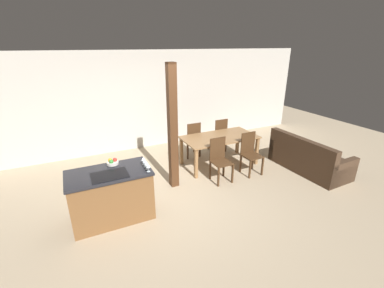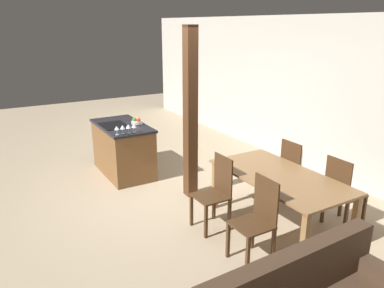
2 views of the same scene
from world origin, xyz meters
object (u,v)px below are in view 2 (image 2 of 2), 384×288
object	(u,v)px
wine_glass_middle	(123,127)
wine_glass_near	(117,128)
wine_glass_far	(128,127)
dining_chair_near_right	(257,219)
dining_chair_near_left	(216,191)
dining_chair_far_right	(342,192)
timber_post	(190,115)
kitchen_island	(123,149)
wine_glass_end	(134,126)
fruit_bowl	(137,121)
dining_table	(279,182)
dining_chair_far_left	(295,171)

from	to	relation	value
wine_glass_middle	wine_glass_near	bearing A→B (deg)	-90.00
wine_glass_far	dining_chair_near_right	xyz separation A→B (m)	(2.59, 0.47, -0.51)
dining_chair_near_left	dining_chair_far_right	size ratio (longest dim) A/B	1.00
timber_post	kitchen_island	bearing A→B (deg)	-157.17
wine_glass_near	wine_glass_end	xyz separation A→B (m)	(0.00, 0.28, 0.00)
fruit_bowl	wine_glass_end	xyz separation A→B (m)	(0.48, -0.25, 0.07)
dining_chair_near_left	dining_chair_far_right	distance (m)	1.62
fruit_bowl	dining_chair_far_right	bearing A→B (deg)	26.31
wine_glass_near	dining_chair_near_left	size ratio (longest dim) A/B	0.15
wine_glass_near	wine_glass_end	world-z (taller)	same
dining_chair_near_left	fruit_bowl	bearing A→B (deg)	-176.79
wine_glass_middle	timber_post	distance (m)	1.12
wine_glass_far	dining_chair_far_right	distance (m)	3.23
dining_table	wine_glass_far	bearing A→B (deg)	-151.92
timber_post	wine_glass_middle	bearing A→B (deg)	-135.12
wine_glass_near	dining_table	size ratio (longest dim) A/B	0.08
wine_glass_middle	dining_chair_far_right	world-z (taller)	wine_glass_middle
dining_chair_near_right	timber_post	world-z (taller)	timber_post
wine_glass_far	dining_chair_near_left	world-z (taller)	wine_glass_far
wine_glass_end	kitchen_island	bearing A→B (deg)	179.31
dining_table	dining_chair_far_right	bearing A→B (deg)	59.54
fruit_bowl	wine_glass_end	size ratio (longest dim) A/B	1.42
dining_chair_far_right	wine_glass_far	bearing A→B (deg)	35.67
fruit_bowl	timber_post	size ratio (longest dim) A/B	0.08
dining_chair_near_right	timber_post	size ratio (longest dim) A/B	0.38
kitchen_island	fruit_bowl	size ratio (longest dim) A/B	6.65
fruit_bowl	dining_chair_far_right	xyz separation A→B (m)	(3.07, 1.52, -0.44)
wine_glass_far	dining_chair_near_left	size ratio (longest dim) A/B	0.15
wine_glass_middle	kitchen_island	bearing A→B (deg)	161.61
fruit_bowl	dining_chair_near_left	xyz separation A→B (m)	(2.25, 0.13, -0.44)
fruit_bowl	dining_chair_far_left	size ratio (longest dim) A/B	0.21
dining_chair_far_right	timber_post	bearing A→B (deg)	33.08
wine_glass_end	dining_table	distance (m)	2.46
fruit_bowl	dining_table	distance (m)	2.80
wine_glass_middle	fruit_bowl	bearing A→B (deg)	137.69
fruit_bowl	wine_glass_end	distance (m)	0.54
wine_glass_end	dining_chair_near_right	xyz separation A→B (m)	(2.59, 0.37, -0.51)
dining_table	dining_chair_near_right	distance (m)	0.82
wine_glass_near	wine_glass_middle	bearing A→B (deg)	90.00
kitchen_island	wine_glass_end	distance (m)	0.81
fruit_bowl	wine_glass_end	bearing A→B (deg)	-27.27
kitchen_island	wine_glass_middle	bearing A→B (deg)	-18.39
wine_glass_far	wine_glass_middle	bearing A→B (deg)	-90.00
dining_chair_near_right	dining_chair_far_right	size ratio (longest dim) A/B	1.00
kitchen_island	wine_glass_far	bearing A→B (deg)	-9.77
wine_glass_middle	wine_glass_far	bearing A→B (deg)	90.00
wine_glass_end	dining_chair_near_right	world-z (taller)	wine_glass_end
kitchen_island	timber_post	world-z (taller)	timber_post
wine_glass_end	dining_table	world-z (taller)	wine_glass_end
wine_glass_near	dining_chair_far_left	world-z (taller)	wine_glass_near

